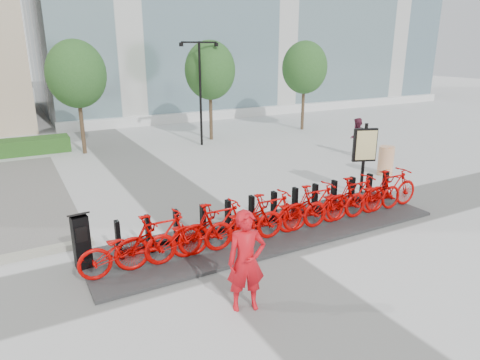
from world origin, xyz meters
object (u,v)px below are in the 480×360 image
kiosk (81,241)px  map_sign (365,148)px  worker_red (246,261)px  pedestrian (356,137)px  bike_0 (128,248)px  construction_barrel (386,161)px

kiosk → map_sign: bearing=-0.6°
worker_red → pedestrian: 12.90m
worker_red → bike_0: bearing=142.8°
kiosk → pedestrian: bearing=15.3°
bike_0 → kiosk: kiosk is taller
kiosk → pedestrian: 13.57m
construction_barrel → map_sign: bearing=-152.6°
bike_0 → construction_barrel: size_ratio=1.89×
bike_0 → kiosk: (-0.83, 0.68, 0.08)m
kiosk → construction_barrel: size_ratio=1.19×
pedestrian → bike_0: bearing=1.2°
worker_red → construction_barrel: worker_red is taller
worker_red → pedestrian: (10.18, 7.92, -0.12)m
map_sign → worker_red: bearing=-129.3°
bike_0 → map_sign: 8.44m
kiosk → worker_red: bearing=-56.6°
bike_0 → worker_red: size_ratio=1.08×
map_sign → construction_barrel: bearing=48.0°
kiosk → construction_barrel: bearing=4.4°
bike_0 → worker_red: (1.62, -2.30, 0.35)m
kiosk → map_sign: 9.16m
worker_red → map_sign: bearing=47.6°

